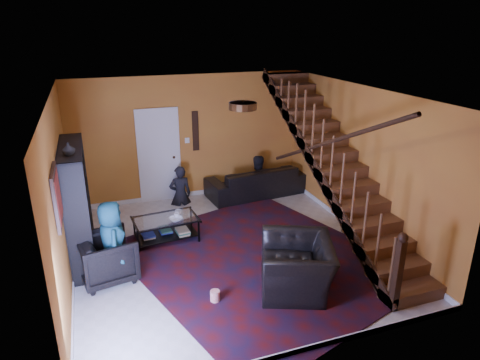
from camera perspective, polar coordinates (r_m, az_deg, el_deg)
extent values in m
plane|color=beige|center=(7.79, -1.71, -9.32)|extent=(5.50, 5.50, 0.00)
plane|color=#C7862C|center=(9.74, -6.81, 5.60)|extent=(5.20, 0.00, 5.20)
plane|color=#C7862C|center=(4.89, 8.26, -10.01)|extent=(5.20, 0.00, 5.20)
plane|color=#C7862C|center=(6.92, -22.78, -2.09)|extent=(0.00, 5.50, 5.50)
plane|color=#C7862C|center=(8.32, 15.49, 2.43)|extent=(0.00, 5.50, 5.50)
plane|color=white|center=(6.85, -1.95, 11.48)|extent=(5.50, 5.50, 0.00)
cube|color=silver|center=(10.16, -6.49, -1.79)|extent=(5.20, 0.02, 0.10)
cube|color=silver|center=(7.51, -21.28, -11.65)|extent=(0.02, 5.50, 0.10)
cube|color=#C7862C|center=(8.09, 12.66, 1.58)|extent=(0.95, 4.92, 2.83)
cube|color=black|center=(7.84, 9.88, 1.79)|extent=(0.04, 5.02, 3.02)
cylinder|color=black|center=(7.73, 10.27, 4.98)|extent=(0.07, 4.20, 2.44)
cube|color=black|center=(6.43, 20.23, -11.97)|extent=(0.10, 0.10, 1.10)
cube|color=black|center=(7.62, -20.76, -3.07)|extent=(0.35, 1.80, 2.00)
cube|color=black|center=(7.86, -20.22, -7.09)|extent=(0.35, 1.72, 0.03)
cube|color=black|center=(7.56, -20.91, -1.96)|extent=(0.35, 1.72, 0.03)
cube|color=silver|center=(9.70, -10.72, 3.02)|extent=(0.82, 0.05, 2.05)
cube|color=maroon|center=(5.96, -23.23, -2.07)|extent=(0.04, 0.74, 0.74)
cube|color=black|center=(9.72, -5.96, 6.52)|extent=(0.14, 0.03, 0.90)
cylinder|color=#3F2814|center=(6.11, 0.37, 9.84)|extent=(0.40, 0.40, 0.10)
cube|color=#410B0C|center=(7.47, 2.71, -10.66)|extent=(4.95, 5.31, 0.02)
imported|color=black|center=(10.06, 2.16, -0.13)|extent=(2.39, 1.13, 0.67)
imported|color=black|center=(7.12, -17.26, -9.86)|extent=(0.97, 0.95, 0.76)
imported|color=black|center=(6.65, 7.59, -11.27)|extent=(1.42, 1.50, 0.78)
imported|color=black|center=(9.67, -7.95, -1.93)|extent=(0.50, 0.33, 1.34)
imported|color=black|center=(10.15, 2.24, -0.49)|extent=(0.70, 0.56, 1.39)
imported|color=#195161|center=(6.94, -16.66, -7.92)|extent=(0.48, 0.69, 1.33)
cube|color=black|center=(7.82, -13.42, -8.00)|extent=(0.03, 0.03, 0.43)
cube|color=black|center=(7.97, -5.52, -6.91)|extent=(0.03, 0.03, 0.43)
cube|color=black|center=(8.37, -13.93, -6.08)|extent=(0.03, 0.03, 0.43)
cube|color=black|center=(8.51, -6.55, -5.11)|extent=(0.03, 0.03, 0.43)
cube|color=black|center=(8.19, -9.79, -7.14)|extent=(1.15, 0.71, 0.02)
cube|color=silver|center=(8.05, -9.92, -5.12)|extent=(1.21, 0.78, 0.02)
imported|color=#999999|center=(8.14, -8.23, -4.28)|extent=(0.15, 0.15, 0.10)
imported|color=#999999|center=(8.00, -8.41, -4.73)|extent=(0.11, 0.11, 0.10)
imported|color=#999999|center=(7.92, -8.56, -5.18)|extent=(0.28, 0.28, 0.06)
imported|color=#999999|center=(6.79, -21.91, 3.85)|extent=(0.18, 0.18, 0.19)
cylinder|color=red|center=(6.47, -3.35, -15.16)|extent=(0.18, 0.18, 0.16)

